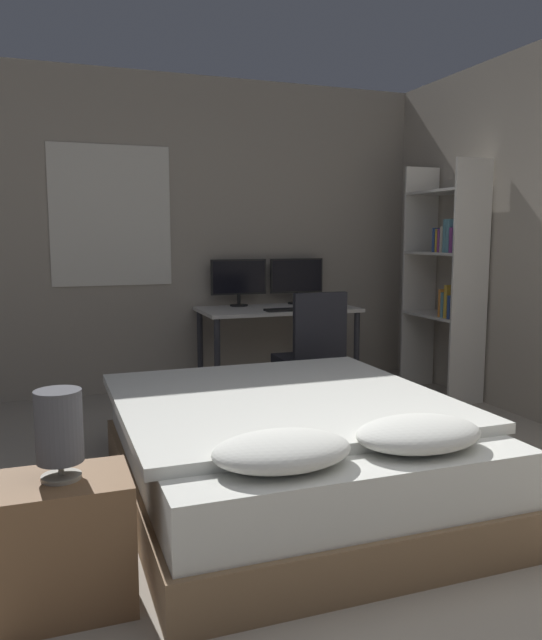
% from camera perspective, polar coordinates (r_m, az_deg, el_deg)
% --- Properties ---
extents(ground_plane, '(20.00, 20.00, 0.00)m').
position_cam_1_polar(ground_plane, '(2.47, 20.63, -25.71)').
color(ground_plane, '#9E9384').
extents(wall_back, '(12.00, 0.08, 2.70)m').
position_cam_1_polar(wall_back, '(5.59, -5.64, 7.73)').
color(wall_back, '#9E9384').
rests_on(wall_back, ground_plane).
extents(bed, '(1.64, 1.95, 0.60)m').
position_cam_1_polar(bed, '(3.24, 1.54, -11.79)').
color(bed, '#846647').
rests_on(bed, ground_plane).
extents(nightstand, '(0.48, 0.35, 0.49)m').
position_cam_1_polar(nightstand, '(2.50, -18.36, -18.79)').
color(nightstand, brown).
rests_on(nightstand, ground_plane).
extents(bedside_lamp, '(0.16, 0.16, 0.32)m').
position_cam_1_polar(bedside_lamp, '(2.35, -18.80, -9.35)').
color(bedside_lamp, gray).
rests_on(bedside_lamp, nightstand).
extents(desk, '(1.34, 0.68, 0.73)m').
position_cam_1_polar(desk, '(5.39, 0.60, 0.19)').
color(desk, beige).
rests_on(desk, ground_plane).
extents(monitor_left, '(0.50, 0.16, 0.41)m').
position_cam_1_polar(monitor_left, '(5.50, -2.97, 3.75)').
color(monitor_left, black).
rests_on(monitor_left, desk).
extents(monitor_right, '(0.50, 0.16, 0.41)m').
position_cam_1_polar(monitor_right, '(5.68, 2.36, 3.88)').
color(monitor_right, black).
rests_on(monitor_right, desk).
extents(keyboard, '(0.38, 0.13, 0.02)m').
position_cam_1_polar(keyboard, '(5.16, 1.52, 0.96)').
color(keyboard, black).
rests_on(keyboard, desk).
extents(computer_mouse, '(0.07, 0.05, 0.04)m').
position_cam_1_polar(computer_mouse, '(5.27, 4.35, 1.17)').
color(computer_mouse, black).
rests_on(computer_mouse, desk).
extents(office_chair, '(0.52, 0.52, 0.94)m').
position_cam_1_polar(office_chair, '(4.68, 3.74, -4.39)').
color(office_chair, black).
rests_on(office_chair, ground_plane).
extents(bookshelf, '(0.34, 0.73, 1.94)m').
position_cam_1_polar(bookshelf, '(5.35, 15.95, 4.51)').
color(bookshelf, beige).
rests_on(bookshelf, ground_plane).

